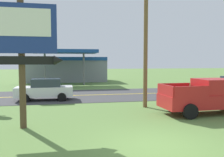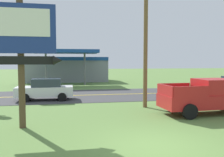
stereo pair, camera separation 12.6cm
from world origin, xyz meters
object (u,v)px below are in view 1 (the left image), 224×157
object	(u,v)px
utility_pole	(146,30)
gas_station	(65,68)
car_white_near_lane	(45,89)
pickup_red_parked_on_lawn	(208,97)
motel_sign	(22,41)

from	to	relation	value
utility_pole	gas_station	world-z (taller)	utility_pole
car_white_near_lane	gas_station	bearing A→B (deg)	85.12
pickup_red_parked_on_lawn	utility_pole	bearing A→B (deg)	138.45
gas_station	car_white_near_lane	world-z (taller)	gas_station
motel_sign	gas_station	distance (m)	25.55
gas_station	pickup_red_parked_on_lawn	world-z (taller)	gas_station
motel_sign	utility_pole	xyz separation A→B (m)	(6.82, 3.69, 1.10)
motel_sign	car_white_near_lane	xyz separation A→B (m)	(0.27, 7.84, -2.99)
motel_sign	car_white_near_lane	size ratio (longest dim) A/B	1.35
utility_pole	pickup_red_parked_on_lawn	distance (m)	5.46
gas_station	pickup_red_parked_on_lawn	distance (m)	25.50
motel_sign	pickup_red_parked_on_lawn	world-z (taller)	motel_sign
utility_pole	pickup_red_parked_on_lawn	xyz separation A→B (m)	(2.82, -2.50, -3.95)
utility_pole	car_white_near_lane	bearing A→B (deg)	147.63
gas_station	pickup_red_parked_on_lawn	bearing A→B (deg)	-72.01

